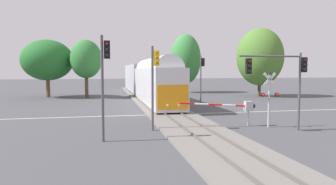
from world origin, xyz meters
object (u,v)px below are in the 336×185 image
pine_left_background (47,60)px  traffic_signal_near_left (104,71)px  crossing_gate_near (241,107)px  maple_right_background (260,57)px  traffic_signal_median (154,74)px  elm_centre_background (186,59)px  traffic_signal_near_right (283,72)px  oak_behind_train (86,59)px  traffic_signal_far_side (202,71)px  crossing_signal_mast (269,93)px  commuter_train (145,78)px

pine_left_background → traffic_signal_near_left: bearing=-74.8°
crossing_gate_near → maple_right_background: size_ratio=0.55×
traffic_signal_median → elm_centre_background: (10.76, 32.53, 2.14)m
elm_centre_background → traffic_signal_near_right: bearing=-94.2°
traffic_signal_near_right → oak_behind_train: oak_behind_train is taller
maple_right_background → oak_behind_train: 25.69m
traffic_signal_median → traffic_signal_far_side: bearing=62.4°
crossing_signal_mast → maple_right_background: 26.23m
traffic_signal_far_side → elm_centre_background: elm_centre_background is taller
crossing_signal_mast → traffic_signal_median: (-8.10, 0.48, 1.34)m
elm_centre_background → pine_left_background: size_ratio=1.22×
pine_left_background → elm_centre_background: bearing=12.2°
commuter_train → maple_right_background: maple_right_background is taller
traffic_signal_median → traffic_signal_near_right: bearing=-12.4°
traffic_signal_near_left → maple_right_background: (22.96, 25.33, 1.98)m
traffic_signal_near_right → oak_behind_train: size_ratio=0.63×
traffic_signal_near_right → elm_centre_background: size_ratio=0.51×
traffic_signal_far_side → maple_right_background: (11.20, 6.45, 2.11)m
commuter_train → pine_left_background: 14.60m
traffic_signal_far_side → traffic_signal_near_left: (-11.76, -18.89, 0.13)m
crossing_gate_near → traffic_signal_far_side: (2.25, 16.05, 2.44)m
crossing_gate_near → traffic_signal_near_right: 3.80m
traffic_signal_median → elm_centre_background: size_ratio=0.55×
elm_centre_background → oak_behind_train: (-16.59, -7.20, -0.36)m
oak_behind_train → traffic_signal_far_side: bearing=-32.1°
traffic_signal_median → elm_centre_background: 34.34m
traffic_signal_median → oak_behind_train: 26.05m
traffic_signal_near_left → pine_left_background: pine_left_background is taller
crossing_signal_mast → pine_left_background: bearing=124.8°
commuter_train → pine_left_background: bearing=167.0°
traffic_signal_near_left → elm_centre_background: bearing=68.3°
pine_left_background → oak_behind_train: bearing=-22.9°
traffic_signal_median → pine_left_background: pine_left_background is taller
oak_behind_train → traffic_signal_median: bearing=-77.0°
commuter_train → traffic_signal_near_right: commuter_train is taller
commuter_train → pine_left_background: (-13.99, 3.23, 2.64)m
maple_right_background → elm_centre_background: size_ratio=1.00×
maple_right_background → elm_centre_background: bearing=132.5°
pine_left_background → traffic_signal_median: bearing=-67.5°
crossing_gate_near → traffic_signal_far_side: bearing=82.0°
crossing_gate_near → traffic_signal_median: (-6.28, -0.26, 2.34)m
traffic_signal_near_left → pine_left_background: size_ratio=0.71×
crossing_gate_near → maple_right_background: (13.45, 22.50, 4.55)m
crossing_gate_near → elm_centre_background: 32.89m
traffic_signal_near_right → maple_right_background: (11.47, 24.58, 2.06)m
traffic_signal_far_side → maple_right_background: 13.09m
crossing_signal_mast → oak_behind_train: oak_behind_train is taller
maple_right_background → traffic_signal_median: bearing=-130.9°
maple_right_background → traffic_signal_near_left: bearing=-132.2°
pine_left_background → maple_right_background: bearing=-9.0°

